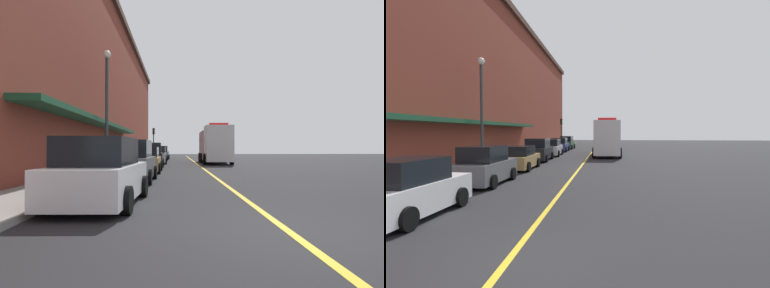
{
  "view_description": "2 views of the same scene",
  "coord_description": "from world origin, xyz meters",
  "views": [
    {
      "loc": [
        -1.96,
        -5.44,
        1.45
      ],
      "look_at": [
        -0.48,
        24.74,
        1.9
      ],
      "focal_mm": 29.72,
      "sensor_mm": 36.0,
      "label": 1
    },
    {
      "loc": [
        1.94,
        -5.51,
        2.52
      ],
      "look_at": [
        -1.54,
        29.38,
        1.04
      ],
      "focal_mm": 28.53,
      "sensor_mm": 36.0,
      "label": 2
    }
  ],
  "objects": [
    {
      "name": "parking_meter_3",
      "position": [
        -5.35,
        22.02,
        1.06
      ],
      "size": [
        0.14,
        0.18,
        1.33
      ],
      "color": "#4C4C51",
      "rests_on": "sidewalk_left"
    },
    {
      "name": "parked_car_0",
      "position": [
        -3.91,
        2.83,
        0.81
      ],
      "size": [
        2.16,
        4.23,
        1.73
      ],
      "rotation": [
        0.0,
        0.0,
        1.53
      ],
      "color": "silver",
      "rests_on": "ground"
    },
    {
      "name": "sidewalk_left",
      "position": [
        -6.2,
        25.0,
        0.07
      ],
      "size": [
        2.4,
        70.0,
        0.15
      ],
      "primitive_type": "cube",
      "color": "gray",
      "rests_on": "ground"
    },
    {
      "name": "lane_center_stripe",
      "position": [
        0.0,
        25.0,
        0.0
      ],
      "size": [
        0.16,
        70.0,
        0.01
      ],
      "primitive_type": "cube",
      "color": "gold",
      "rests_on": "ground"
    },
    {
      "name": "parked_car_1",
      "position": [
        -3.92,
        8.46,
        0.84
      ],
      "size": [
        2.04,
        4.24,
        1.82
      ],
      "rotation": [
        0.0,
        0.0,
        1.56
      ],
      "color": "#595B60",
      "rests_on": "ground"
    },
    {
      "name": "brick_building_left",
      "position": [
        -11.44,
        23.99,
        7.28
      ],
      "size": [
        9.25,
        64.0,
        14.54
      ],
      "color": "maroon",
      "rests_on": "ground"
    },
    {
      "name": "traffic_light_near",
      "position": [
        -5.29,
        40.99,
        3.16
      ],
      "size": [
        0.38,
        0.36,
        4.3
      ],
      "color": "#232326",
      "rests_on": "sidewalk_left"
    },
    {
      "name": "parking_meter_1",
      "position": [
        -5.35,
        13.06,
        1.06
      ],
      "size": [
        0.14,
        0.18,
        1.33
      ],
      "color": "#4C4C51",
      "rests_on": "sidewalk_left"
    },
    {
      "name": "parked_car_3",
      "position": [
        -4.02,
        19.99,
        0.89
      ],
      "size": [
        2.2,
        4.77,
        1.91
      ],
      "rotation": [
        0.0,
        0.0,
        1.6
      ],
      "color": "black",
      "rests_on": "ground"
    },
    {
      "name": "box_truck",
      "position": [
        1.83,
        26.26,
        1.79
      ],
      "size": [
        2.77,
        9.38,
        3.76
      ],
      "rotation": [
        0.0,
        0.0,
        -1.57
      ],
      "color": "silver",
      "rests_on": "ground"
    },
    {
      "name": "parked_car_5",
      "position": [
        -4.05,
        31.69,
        0.8
      ],
      "size": [
        2.13,
        4.36,
        1.7
      ],
      "rotation": [
        0.0,
        0.0,
        1.58
      ],
      "color": "navy",
      "rests_on": "ground"
    },
    {
      "name": "ground_plane",
      "position": [
        0.0,
        25.0,
        0.0
      ],
      "size": [
        112.0,
        112.0,
        0.0
      ],
      "primitive_type": "plane",
      "color": "#232326"
    },
    {
      "name": "street_lamp_left",
      "position": [
        -5.95,
        12.9,
        4.4
      ],
      "size": [
        0.44,
        0.44,
        6.94
      ],
      "color": "#33383D",
      "rests_on": "sidewalk_left"
    },
    {
      "name": "parked_car_2",
      "position": [
        -3.9,
        14.09,
        0.73
      ],
      "size": [
        2.07,
        4.34,
        1.55
      ],
      "rotation": [
        0.0,
        0.0,
        1.58
      ],
      "color": "#A5844C",
      "rests_on": "ground"
    },
    {
      "name": "parked_car_4",
      "position": [
        -3.9,
        25.44,
        0.8
      ],
      "size": [
        2.12,
        4.78,
        1.71
      ],
      "rotation": [
        0.0,
        0.0,
        1.6
      ],
      "color": "silver",
      "rests_on": "ground"
    },
    {
      "name": "parking_meter_0",
      "position": [
        -5.35,
        33.49,
        1.06
      ],
      "size": [
        0.14,
        0.18,
        1.33
      ],
      "color": "#4C4C51",
      "rests_on": "sidewalk_left"
    },
    {
      "name": "parked_car_6",
      "position": [
        -3.93,
        37.38,
        0.85
      ],
      "size": [
        2.05,
        4.31,
        1.82
      ],
      "rotation": [
        0.0,
        0.0,
        1.55
      ],
      "color": "#2D5133",
      "rests_on": "ground"
    },
    {
      "name": "parking_meter_2",
      "position": [
        -5.35,
        28.9,
        1.06
      ],
      "size": [
        0.14,
        0.18,
        1.33
      ],
      "color": "#4C4C51",
      "rests_on": "sidewalk_left"
    }
  ]
}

